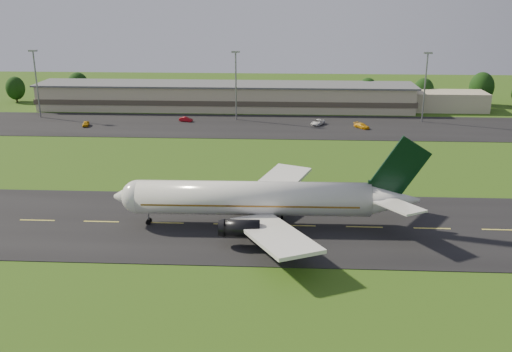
{
  "coord_description": "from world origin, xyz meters",
  "views": [
    {
      "loc": [
        19.69,
        -87.26,
        37.32
      ],
      "look_at": [
        14.7,
        8.0,
        6.0
      ],
      "focal_mm": 40.0,
      "sensor_mm": 36.0,
      "label": 1
    }
  ],
  "objects_px": {
    "service_vehicle_a": "(86,124)",
    "service_vehicle_b": "(186,119)",
    "light_mast_west": "(36,76)",
    "airliner": "(259,199)",
    "service_vehicle_d": "(362,126)",
    "light_mast_centre": "(236,77)",
    "service_vehicle_c": "(318,122)",
    "light_mast_east": "(426,79)",
    "terminal": "(245,97)"
  },
  "relations": [
    {
      "from": "light_mast_east",
      "to": "service_vehicle_b",
      "type": "height_order",
      "value": "light_mast_east"
    },
    {
      "from": "terminal",
      "to": "service_vehicle_a",
      "type": "xyz_separation_m",
      "value": [
        -43.6,
        -27.09,
        -3.18
      ]
    },
    {
      "from": "service_vehicle_c",
      "to": "service_vehicle_b",
      "type": "bearing_deg",
      "value": -154.81
    },
    {
      "from": "service_vehicle_a",
      "to": "service_vehicle_d",
      "type": "bearing_deg",
      "value": -10.9
    },
    {
      "from": "light_mast_west",
      "to": "service_vehicle_a",
      "type": "height_order",
      "value": "light_mast_west"
    },
    {
      "from": "service_vehicle_a",
      "to": "light_mast_east",
      "type": "bearing_deg",
      "value": -5.63
    },
    {
      "from": "light_mast_west",
      "to": "service_vehicle_d",
      "type": "bearing_deg",
      "value": -5.55
    },
    {
      "from": "light_mast_west",
      "to": "service_vehicle_b",
      "type": "relative_size",
      "value": 5.09
    },
    {
      "from": "light_mast_east",
      "to": "service_vehicle_c",
      "type": "distance_m",
      "value": 33.59
    },
    {
      "from": "light_mast_west",
      "to": "airliner",
      "type": "bearing_deg",
      "value": -48.59
    },
    {
      "from": "service_vehicle_c",
      "to": "light_mast_east",
      "type": "bearing_deg",
      "value": 38.79
    },
    {
      "from": "service_vehicle_c",
      "to": "light_mast_west",
      "type": "bearing_deg",
      "value": -155.49
    },
    {
      "from": "service_vehicle_a",
      "to": "service_vehicle_b",
      "type": "xyz_separation_m",
      "value": [
        27.56,
        7.38,
        -0.05
      ]
    },
    {
      "from": "terminal",
      "to": "service_vehicle_a",
      "type": "distance_m",
      "value": 51.43
    },
    {
      "from": "service_vehicle_a",
      "to": "service_vehicle_d",
      "type": "distance_m",
      "value": 78.44
    },
    {
      "from": "service_vehicle_a",
      "to": "light_mast_west",
      "type": "bearing_deg",
      "value": 136.48
    },
    {
      "from": "service_vehicle_a",
      "to": "service_vehicle_d",
      "type": "relative_size",
      "value": 0.85
    },
    {
      "from": "airliner",
      "to": "service_vehicle_c",
      "type": "xyz_separation_m",
      "value": [
        13.56,
        74.31,
        -3.81
      ]
    },
    {
      "from": "service_vehicle_d",
      "to": "light_mast_east",
      "type": "bearing_deg",
      "value": -12.9
    },
    {
      "from": "light_mast_west",
      "to": "service_vehicle_c",
      "type": "bearing_deg",
      "value": -3.86
    },
    {
      "from": "terminal",
      "to": "service_vehicle_c",
      "type": "distance_m",
      "value": 31.68
    },
    {
      "from": "service_vehicle_d",
      "to": "service_vehicle_c",
      "type": "bearing_deg",
      "value": 123.72
    },
    {
      "from": "airliner",
      "to": "light_mast_west",
      "type": "distance_m",
      "value": 106.95
    },
    {
      "from": "airliner",
      "to": "terminal",
      "type": "xyz_separation_m",
      "value": [
        -9.14,
        96.17,
        -0.67
      ]
    },
    {
      "from": "terminal",
      "to": "service_vehicle_c",
      "type": "xyz_separation_m",
      "value": [
        22.7,
        -21.86,
        -3.14
      ]
    },
    {
      "from": "service_vehicle_a",
      "to": "service_vehicle_b",
      "type": "bearing_deg",
      "value": 2.96
    },
    {
      "from": "light_mast_west",
      "to": "light_mast_east",
      "type": "relative_size",
      "value": 1.0
    },
    {
      "from": "light_mast_west",
      "to": "service_vehicle_d",
      "type": "xyz_separation_m",
      "value": [
        96.23,
        -9.36,
        -11.93
      ]
    },
    {
      "from": "light_mast_centre",
      "to": "light_mast_east",
      "type": "distance_m",
      "value": 55.0
    },
    {
      "from": "terminal",
      "to": "service_vehicle_b",
      "type": "distance_m",
      "value": 25.62
    },
    {
      "from": "terminal",
      "to": "light_mast_centre",
      "type": "height_order",
      "value": "light_mast_centre"
    },
    {
      "from": "airliner",
      "to": "service_vehicle_b",
      "type": "xyz_separation_m",
      "value": [
        -25.18,
        76.46,
        -3.9
      ]
    },
    {
      "from": "service_vehicle_b",
      "to": "service_vehicle_c",
      "type": "relative_size",
      "value": 0.74
    },
    {
      "from": "service_vehicle_d",
      "to": "light_mast_centre",
      "type": "bearing_deg",
      "value": 126.11
    },
    {
      "from": "airliner",
      "to": "light_mast_west",
      "type": "bearing_deg",
      "value": 130.52
    },
    {
      "from": "light_mast_west",
      "to": "terminal",
      "type": "bearing_deg",
      "value": 14.76
    },
    {
      "from": "light_mast_west",
      "to": "light_mast_east",
      "type": "xyz_separation_m",
      "value": [
        115.0,
        0.0,
        0.0
      ]
    },
    {
      "from": "light_mast_west",
      "to": "service_vehicle_c",
      "type": "xyz_separation_m",
      "value": [
        84.1,
        -5.68,
        -11.89
      ]
    },
    {
      "from": "service_vehicle_a",
      "to": "service_vehicle_d",
      "type": "height_order",
      "value": "service_vehicle_a"
    },
    {
      "from": "airliner",
      "to": "terminal",
      "type": "distance_m",
      "value": 96.61
    },
    {
      "from": "service_vehicle_c",
      "to": "service_vehicle_d",
      "type": "height_order",
      "value": "service_vehicle_c"
    },
    {
      "from": "terminal",
      "to": "light_mast_west",
      "type": "xyz_separation_m",
      "value": [
        -61.4,
        -16.18,
        8.75
      ]
    },
    {
      "from": "light_mast_west",
      "to": "service_vehicle_d",
      "type": "relative_size",
      "value": 4.15
    },
    {
      "from": "light_mast_centre",
      "to": "light_mast_west",
      "type": "bearing_deg",
      "value": 180.0
    },
    {
      "from": "terminal",
      "to": "light_mast_east",
      "type": "xyz_separation_m",
      "value": [
        53.6,
        -16.18,
        8.75
      ]
    },
    {
      "from": "service_vehicle_b",
      "to": "service_vehicle_d",
      "type": "bearing_deg",
      "value": -83.3
    },
    {
      "from": "terminal",
      "to": "service_vehicle_b",
      "type": "xyz_separation_m",
      "value": [
        -16.04,
        -19.71,
        -3.23
      ]
    },
    {
      "from": "service_vehicle_c",
      "to": "service_vehicle_a",
      "type": "bearing_deg",
      "value": -147.12
    },
    {
      "from": "light_mast_west",
      "to": "service_vehicle_b",
      "type": "distance_m",
      "value": 47.05
    },
    {
      "from": "service_vehicle_c",
      "to": "service_vehicle_d",
      "type": "xyz_separation_m",
      "value": [
        12.13,
        -3.68,
        -0.04
      ]
    }
  ]
}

